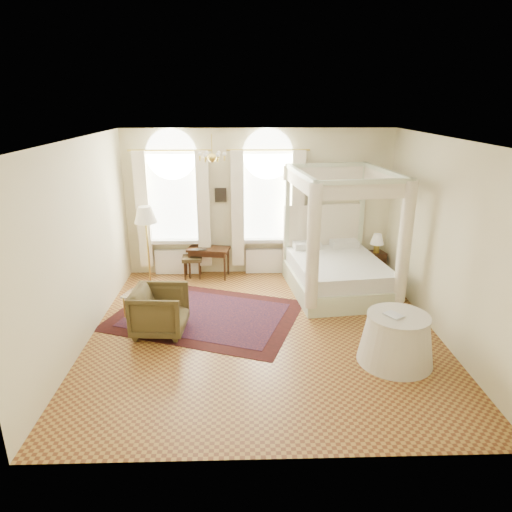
{
  "coord_description": "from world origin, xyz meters",
  "views": [
    {
      "loc": [
        -0.36,
        -7.15,
        3.87
      ],
      "look_at": [
        -0.13,
        0.4,
        1.28
      ],
      "focal_mm": 32.0,
      "sensor_mm": 36.0,
      "label": 1
    }
  ],
  "objects_px": {
    "side_table": "(396,339)",
    "nightstand": "(375,263)",
    "canopy_bed": "(338,266)",
    "floor_lamp": "(146,219)",
    "coffee_table": "(142,296)",
    "stool": "(192,260)",
    "armchair": "(160,311)",
    "writing_desk": "(209,252)"
  },
  "relations": [
    {
      "from": "writing_desk",
      "to": "floor_lamp",
      "type": "bearing_deg",
      "value": -151.35
    },
    {
      "from": "nightstand",
      "to": "armchair",
      "type": "distance_m",
      "value": 5.23
    },
    {
      "from": "side_table",
      "to": "floor_lamp",
      "type": "bearing_deg",
      "value": 145.15
    },
    {
      "from": "coffee_table",
      "to": "side_table",
      "type": "relative_size",
      "value": 0.65
    },
    {
      "from": "canopy_bed",
      "to": "stool",
      "type": "distance_m",
      "value": 3.29
    },
    {
      "from": "canopy_bed",
      "to": "coffee_table",
      "type": "height_order",
      "value": "canopy_bed"
    },
    {
      "from": "writing_desk",
      "to": "nightstand",
      "type": "bearing_deg",
      "value": 0.0
    },
    {
      "from": "canopy_bed",
      "to": "nightstand",
      "type": "distance_m",
      "value": 1.48
    },
    {
      "from": "floor_lamp",
      "to": "armchair",
      "type": "bearing_deg",
      "value": -74.44
    },
    {
      "from": "writing_desk",
      "to": "coffee_table",
      "type": "distance_m",
      "value": 2.29
    },
    {
      "from": "nightstand",
      "to": "stool",
      "type": "height_order",
      "value": "nightstand"
    },
    {
      "from": "armchair",
      "to": "nightstand",
      "type": "bearing_deg",
      "value": -55.81
    },
    {
      "from": "stool",
      "to": "side_table",
      "type": "distance_m",
      "value": 5.08
    },
    {
      "from": "side_table",
      "to": "writing_desk",
      "type": "bearing_deg",
      "value": 130.28
    },
    {
      "from": "nightstand",
      "to": "stool",
      "type": "bearing_deg",
      "value": -179.68
    },
    {
      "from": "canopy_bed",
      "to": "nightstand",
      "type": "relative_size",
      "value": 4.66
    },
    {
      "from": "stool",
      "to": "coffee_table",
      "type": "height_order",
      "value": "stool"
    },
    {
      "from": "nightstand",
      "to": "coffee_table",
      "type": "height_order",
      "value": "nightstand"
    },
    {
      "from": "canopy_bed",
      "to": "side_table",
      "type": "xyz_separation_m",
      "value": [
        0.37,
        -2.73,
        -0.2
      ]
    },
    {
      "from": "floor_lamp",
      "to": "stool",
      "type": "bearing_deg",
      "value": 37.35
    },
    {
      "from": "canopy_bed",
      "to": "coffee_table",
      "type": "relative_size",
      "value": 3.46
    },
    {
      "from": "armchair",
      "to": "floor_lamp",
      "type": "height_order",
      "value": "floor_lamp"
    },
    {
      "from": "canopy_bed",
      "to": "stool",
      "type": "bearing_deg",
      "value": 163.26
    },
    {
      "from": "floor_lamp",
      "to": "coffee_table",
      "type": "bearing_deg",
      "value": -85.46
    },
    {
      "from": "nightstand",
      "to": "armchair",
      "type": "bearing_deg",
      "value": -149.61
    },
    {
      "from": "side_table",
      "to": "nightstand",
      "type": "bearing_deg",
      "value": 79.11
    },
    {
      "from": "nightstand",
      "to": "coffee_table",
      "type": "xyz_separation_m",
      "value": [
        -4.96,
        -1.99,
        0.12
      ]
    },
    {
      "from": "floor_lamp",
      "to": "nightstand",
      "type": "bearing_deg",
      "value": 7.5
    },
    {
      "from": "coffee_table",
      "to": "floor_lamp",
      "type": "distance_m",
      "value": 1.76
    },
    {
      "from": "armchair",
      "to": "coffee_table",
      "type": "distance_m",
      "value": 0.79
    },
    {
      "from": "writing_desk",
      "to": "side_table",
      "type": "height_order",
      "value": "side_table"
    },
    {
      "from": "stool",
      "to": "coffee_table",
      "type": "relative_size",
      "value": 0.67
    },
    {
      "from": "canopy_bed",
      "to": "coffee_table",
      "type": "bearing_deg",
      "value": -165.23
    },
    {
      "from": "coffee_table",
      "to": "floor_lamp",
      "type": "bearing_deg",
      "value": 94.54
    },
    {
      "from": "canopy_bed",
      "to": "side_table",
      "type": "bearing_deg",
      "value": -82.36
    },
    {
      "from": "coffee_table",
      "to": "stool",
      "type": "bearing_deg",
      "value": 69.49
    },
    {
      "from": "writing_desk",
      "to": "armchair",
      "type": "xyz_separation_m",
      "value": [
        -0.67,
        -2.64,
        -0.18
      ]
    },
    {
      "from": "armchair",
      "to": "coffee_table",
      "type": "bearing_deg",
      "value": 38.12
    },
    {
      "from": "stool",
      "to": "side_table",
      "type": "height_order",
      "value": "side_table"
    },
    {
      "from": "canopy_bed",
      "to": "armchair",
      "type": "distance_m",
      "value": 3.82
    },
    {
      "from": "side_table",
      "to": "armchair",
      "type": "bearing_deg",
      "value": 164.55
    },
    {
      "from": "armchair",
      "to": "side_table",
      "type": "bearing_deg",
      "value": -101.65
    }
  ]
}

